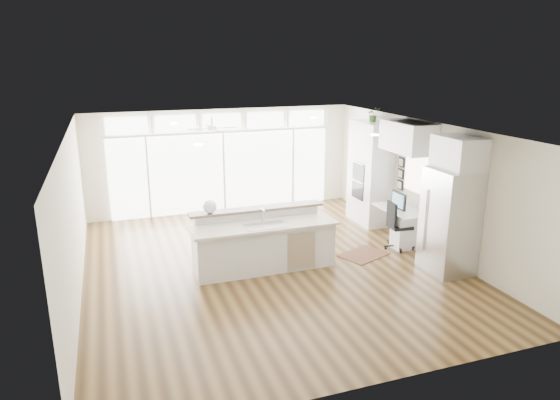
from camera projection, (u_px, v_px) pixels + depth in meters
name	position (u px, v px, depth m)	size (l,w,h in m)	color
floor	(270.00, 266.00, 9.89)	(7.00, 8.00, 0.02)	#3D2812
ceiling	(270.00, 129.00, 9.14)	(7.00, 8.00, 0.02)	white
wall_back	(223.00, 161.00, 13.14)	(7.00, 0.04, 2.70)	beige
wall_front	(376.00, 287.00, 5.88)	(7.00, 0.04, 2.70)	beige
wall_left	(73.00, 219.00, 8.40)	(0.04, 8.00, 2.70)	beige
wall_right	(426.00, 185.00, 10.62)	(0.04, 8.00, 2.70)	beige
glass_wall	(224.00, 172.00, 13.17)	(5.80, 0.06, 2.08)	white
transom_row	(222.00, 122.00, 12.80)	(5.90, 0.06, 0.40)	white
desk_window	(417.00, 173.00, 10.83)	(0.04, 0.85, 0.85)	white
ceiling_fan	(212.00, 124.00, 11.58)	(1.16, 1.16, 0.32)	silver
recessed_lights	(266.00, 129.00, 9.33)	(3.40, 3.00, 0.02)	beige
oven_cabinet	(370.00, 173.00, 12.18)	(0.64, 1.20, 2.50)	silver
desk_nook	(400.00, 226.00, 11.04)	(0.72, 1.30, 0.76)	silver
upper_cabinets	(408.00, 137.00, 10.51)	(0.64, 1.30, 0.64)	silver
refrigerator	(450.00, 221.00, 9.37)	(0.76, 0.90, 2.00)	silver
fridge_cabinet	(459.00, 153.00, 9.03)	(0.64, 0.90, 0.60)	silver
framed_photos	(401.00, 174.00, 11.43)	(0.06, 0.22, 0.80)	black
kitchen_island	(264.00, 242.00, 9.57)	(2.81, 1.06, 1.12)	silver
rug	(363.00, 255.00, 10.40)	(0.94, 0.68, 0.01)	#341A10
office_chair	(400.00, 226.00, 10.62)	(0.54, 0.50, 1.03)	black
fishbowl	(210.00, 206.00, 9.44)	(0.27, 0.27, 0.27)	white
monitor	(399.00, 200.00, 10.86)	(0.08, 0.50, 0.42)	black
keyboard	(391.00, 210.00, 10.86)	(0.12, 0.32, 0.02)	silver
potted_plant	(373.00, 116.00, 11.80)	(0.30, 0.34, 0.26)	#3B632A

